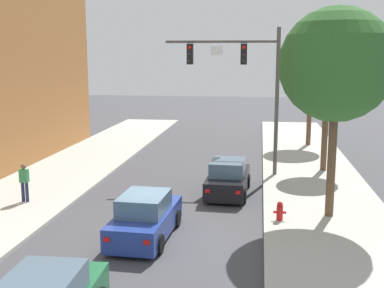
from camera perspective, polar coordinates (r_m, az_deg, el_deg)
ground_plane at (r=17.64m, az=-4.99°, el=-10.53°), size 120.00×120.00×0.00m
sidewalk_right at (r=17.42m, az=16.76°, el=-10.96°), size 5.00×60.00×0.15m
traffic_signal_mast at (r=25.30m, az=6.25°, el=8.05°), size 5.83×0.38×7.50m
car_lead_black at (r=22.43m, az=4.22°, el=-4.04°), size 1.96×4.30×1.60m
car_following_blue at (r=17.18m, az=-5.45°, el=-8.55°), size 1.98×4.31×1.60m
pedestrian_sidewalk_left_walker at (r=21.82m, az=-18.93°, el=-4.06°), size 0.36×0.22×1.64m
fire_hydrant at (r=18.83m, az=10.17°, el=-7.66°), size 0.48×0.24×0.72m
street_tree_nearest at (r=18.94m, az=16.47°, el=8.81°), size 4.24×4.24×7.90m
street_tree_second at (r=26.83m, az=15.45°, el=6.81°), size 2.85×2.85×6.14m
street_tree_third at (r=34.54m, az=13.73°, el=9.19°), size 3.39×3.39×7.37m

